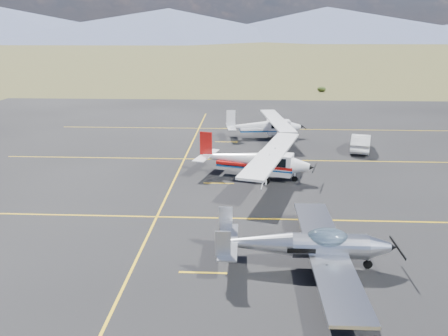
% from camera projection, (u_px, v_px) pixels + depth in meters
% --- Properties ---
extents(ground, '(1600.00, 1600.00, 0.00)m').
position_uv_depth(ground, '(271.00, 236.00, 21.20)').
color(ground, '#383D1C').
rests_on(ground, ground).
extents(apron, '(72.00, 72.00, 0.02)m').
position_uv_depth(apron, '(265.00, 187.00, 27.86)').
color(apron, black).
rests_on(apron, ground).
extents(aircraft_low_wing, '(7.10, 9.94, 2.17)m').
position_uv_depth(aircraft_low_wing, '(309.00, 245.00, 18.11)').
color(aircraft_low_wing, silver).
rests_on(aircraft_low_wing, apron).
extents(aircraft_cessna, '(7.64, 11.41, 2.90)m').
position_uv_depth(aircraft_cessna, '(255.00, 159.00, 29.20)').
color(aircraft_cessna, white).
rests_on(aircraft_cessna, apron).
extents(aircraft_plain, '(6.28, 10.40, 2.62)m').
position_uv_depth(aircraft_plain, '(265.00, 126.00, 40.05)').
color(aircraft_plain, white).
rests_on(aircraft_plain, apron).
extents(sedan, '(2.56, 4.49, 1.40)m').
position_uv_depth(sedan, '(361.00, 142.00, 35.92)').
color(sedan, silver).
rests_on(sedan, apron).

